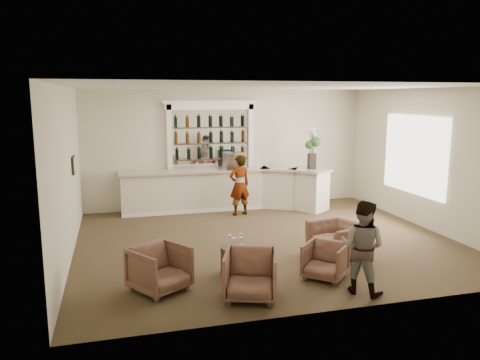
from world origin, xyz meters
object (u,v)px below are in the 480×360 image
(guest, at_px, (362,247))
(flower_vase, at_px, (312,146))
(cocktail_table, at_px, (237,260))
(armchair_center, at_px, (251,275))
(sommelier, at_px, (239,185))
(bar_counter, at_px, (226,189))
(espresso_machine, at_px, (234,161))
(armchair_right, at_px, (325,261))
(armchair_left, at_px, (160,269))
(armchair_far, at_px, (339,240))

(guest, height_order, flower_vase, flower_vase)
(cocktail_table, height_order, armchair_center, armchair_center)
(cocktail_table, height_order, sommelier, sommelier)
(bar_counter, height_order, cocktail_table, bar_counter)
(guest, xyz_separation_m, espresso_machine, (-0.57, 5.96, 0.62))
(cocktail_table, bearing_deg, guest, -36.66)
(guest, distance_m, armchair_right, 0.87)
(bar_counter, bearing_deg, armchair_left, -114.51)
(bar_counter, bearing_deg, armchair_far, -74.09)
(sommelier, bearing_deg, bar_counter, -84.79)
(armchair_right, relative_size, armchair_far, 0.67)
(cocktail_table, relative_size, sommelier, 0.36)
(armchair_far, bearing_deg, armchair_center, -71.52)
(espresso_machine, distance_m, flower_vase, 2.18)
(armchair_center, distance_m, espresso_machine, 5.92)
(armchair_center, bearing_deg, espresso_machine, 97.68)
(armchair_center, xyz_separation_m, espresso_machine, (1.20, 5.72, 0.99))
(armchair_center, bearing_deg, cocktail_table, 106.63)
(sommelier, relative_size, armchair_far, 1.56)
(armchair_left, bearing_deg, flower_vase, 11.16)
(bar_counter, relative_size, armchair_far, 5.57)
(armchair_far, bearing_deg, armchair_left, -91.99)
(sommelier, height_order, armchair_right, sommelier)
(sommelier, bearing_deg, armchair_right, 81.64)
(armchair_far, height_order, espresso_machine, espresso_machine)
(guest, relative_size, armchair_right, 2.18)
(guest, distance_m, espresso_machine, 6.02)
(flower_vase, bearing_deg, armchair_right, -110.84)
(armchair_center, bearing_deg, armchair_right, 36.25)
(bar_counter, distance_m, cocktail_table, 4.82)
(bar_counter, relative_size, sommelier, 3.56)
(bar_counter, relative_size, espresso_machine, 10.89)
(sommelier, height_order, espresso_machine, sommelier)
(armchair_center, xyz_separation_m, armchair_right, (1.47, 0.44, -0.06))
(guest, xyz_separation_m, armchair_far, (0.45, 1.67, -0.42))
(sommelier, bearing_deg, espresso_machine, -102.57)
(armchair_center, height_order, espresso_machine, espresso_machine)
(bar_counter, relative_size, cocktail_table, 9.81)
(armchair_right, bearing_deg, bar_counter, 139.40)
(guest, height_order, armchair_center, guest)
(bar_counter, bearing_deg, flower_vase, -13.63)
(cocktail_table, xyz_separation_m, guest, (1.72, -1.28, 0.50))
(armchair_left, bearing_deg, bar_counter, 32.08)
(cocktail_table, distance_m, flower_vase, 5.48)
(espresso_machine, bearing_deg, sommelier, -92.61)
(sommelier, relative_size, espresso_machine, 3.05)
(cocktail_table, relative_size, espresso_machine, 1.11)
(armchair_left, relative_size, espresso_machine, 1.56)
(sommelier, relative_size, armchair_right, 2.32)
(armchair_left, bearing_deg, guest, -49.49)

